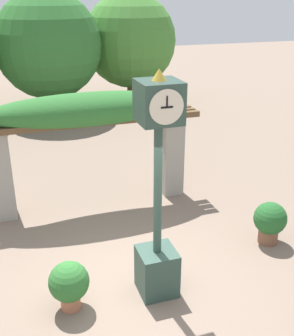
{
  "coord_description": "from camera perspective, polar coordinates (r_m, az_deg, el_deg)",
  "views": [
    {
      "loc": [
        -1.53,
        -5.48,
        4.51
      ],
      "look_at": [
        0.36,
        0.22,
        1.96
      ],
      "focal_mm": 45.0,
      "sensor_mm": 36.0,
      "label": 1
    }
  ],
  "objects": [
    {
      "name": "ground_plane",
      "position": [
        7.26,
        -2.24,
        -15.46
      ],
      "size": [
        60.0,
        60.0,
        0.0
      ],
      "primitive_type": "plane",
      "color": "#7F6B5B"
    },
    {
      "name": "tree_line",
      "position": [
        16.88,
        -15.08,
        16.2
      ],
      "size": [
        11.4,
        5.02,
        5.06
      ],
      "color": "brown",
      "rests_on": "ground"
    },
    {
      "name": "potted_plant_near_right",
      "position": [
        8.38,
        16.31,
        -6.88
      ],
      "size": [
        0.63,
        0.63,
        0.84
      ],
      "color": "brown",
      "rests_on": "ground"
    },
    {
      "name": "pergola",
      "position": [
        9.02,
        -7.9,
        6.32
      ],
      "size": [
        4.87,
        1.06,
        2.56
      ],
      "color": "gray",
      "rests_on": "ground"
    },
    {
      "name": "pedestal_clock",
      "position": [
        6.25,
        1.45,
        -4.76
      ],
      "size": [
        0.58,
        0.62,
        3.57
      ],
      "color": "#2D473D",
      "rests_on": "ground"
    },
    {
      "name": "potted_plant_near_left",
      "position": [
        6.64,
        -10.51,
        -15.11
      ],
      "size": [
        0.62,
        0.62,
        0.79
      ],
      "color": "#B26B4C",
      "rests_on": "ground"
    }
  ]
}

